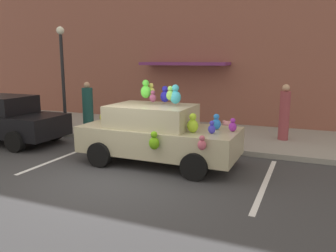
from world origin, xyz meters
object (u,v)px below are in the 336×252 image
(parked_sedan_behind, at_px, (4,119))
(pedestrian_walking_past, at_px, (88,107))
(street_lamp_post, at_px, (62,67))
(plush_covered_car, at_px, (157,133))
(pedestrian_near_shopfront, at_px, (284,114))
(teddy_bear_on_sidewalk, at_px, (227,134))

(parked_sedan_behind, relative_size, pedestrian_walking_past, 2.38)
(parked_sedan_behind, height_order, street_lamp_post, street_lamp_post)
(plush_covered_car, bearing_deg, pedestrian_near_shopfront, 50.56)
(teddy_bear_on_sidewalk, distance_m, street_lamp_post, 6.40)
(street_lamp_post, bearing_deg, teddy_bear_on_sidewalk, 0.23)
(street_lamp_post, height_order, pedestrian_walking_past, street_lamp_post)
(pedestrian_near_shopfront, relative_size, pedestrian_walking_past, 1.03)
(parked_sedan_behind, bearing_deg, pedestrian_near_shopfront, 21.23)
(plush_covered_car, distance_m, street_lamp_post, 5.42)
(teddy_bear_on_sidewalk, bearing_deg, street_lamp_post, -179.77)
(plush_covered_car, xyz_separation_m, pedestrian_walking_past, (-4.08, 2.60, 0.14))
(street_lamp_post, relative_size, pedestrian_near_shopfront, 2.07)
(teddy_bear_on_sidewalk, height_order, pedestrian_walking_past, pedestrian_walking_past)
(parked_sedan_behind, bearing_deg, street_lamp_post, 63.58)
(pedestrian_walking_past, bearing_deg, street_lamp_post, -141.85)
(plush_covered_car, xyz_separation_m, teddy_bear_on_sidewalk, (1.36, 2.11, -0.31))
(parked_sedan_behind, xyz_separation_m, teddy_bear_on_sidewalk, (7.05, 1.93, -0.29))
(plush_covered_car, relative_size, parked_sedan_behind, 0.99)
(pedestrian_near_shopfront, xyz_separation_m, pedestrian_walking_past, (-6.96, -0.90, -0.04))
(street_lamp_post, bearing_deg, plush_covered_car, -23.75)
(parked_sedan_behind, height_order, pedestrian_near_shopfront, pedestrian_near_shopfront)
(parked_sedan_behind, relative_size, pedestrian_near_shopfront, 2.31)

